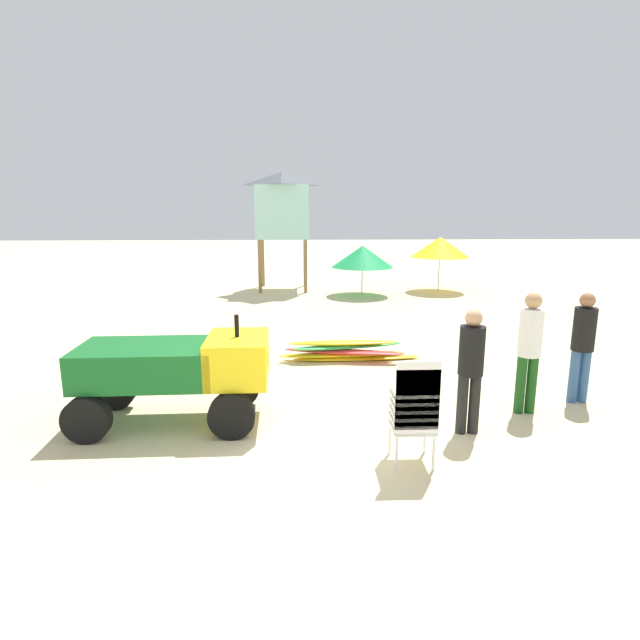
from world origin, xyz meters
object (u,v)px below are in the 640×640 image
(stacked_plastic_chairs, at_px, (415,405))
(lifeguard_tower, at_px, (282,205))
(lifeguard_near_left, at_px, (471,364))
(lifeguard_near_center, at_px, (530,345))
(beach_umbrella_left, at_px, (440,247))
(lifeguard_near_right, at_px, (583,340))
(beach_umbrella_mid, at_px, (362,256))
(surfboard_pile, at_px, (347,351))
(utility_cart, at_px, (178,368))

(stacked_plastic_chairs, xyz_separation_m, lifeguard_tower, (-1.82, 12.95, 2.21))
(lifeguard_near_left, relative_size, lifeguard_near_center, 0.94)
(lifeguard_near_left, bearing_deg, beach_umbrella_left, 76.73)
(lifeguard_near_right, bearing_deg, beach_umbrella_mid, 102.19)
(surfboard_pile, relative_size, lifeguard_tower, 0.68)
(surfboard_pile, bearing_deg, lifeguard_near_right, -34.58)
(utility_cart, height_order, beach_umbrella_left, beach_umbrella_left)
(stacked_plastic_chairs, distance_m, lifeguard_near_left, 1.26)
(lifeguard_near_center, distance_m, beach_umbrella_left, 10.97)
(beach_umbrella_left, relative_size, beach_umbrella_mid, 0.98)
(beach_umbrella_left, bearing_deg, lifeguard_near_center, -98.73)
(utility_cart, bearing_deg, stacked_plastic_chairs, -24.90)
(lifeguard_near_left, xyz_separation_m, lifeguard_tower, (-2.73, 12.09, 2.00))
(utility_cart, xyz_separation_m, lifeguard_near_center, (4.86, 0.13, 0.23))
(surfboard_pile, relative_size, lifeguard_near_left, 1.67)
(lifeguard_near_left, relative_size, lifeguard_tower, 0.41)
(surfboard_pile, height_order, lifeguard_near_left, lifeguard_near_left)
(stacked_plastic_chairs, bearing_deg, beach_umbrella_left, 73.67)
(beach_umbrella_mid, bearing_deg, lifeguard_tower, 152.60)
(stacked_plastic_chairs, height_order, lifeguard_near_left, lifeguard_near_left)
(utility_cart, height_order, lifeguard_tower, lifeguard_tower)
(stacked_plastic_chairs, bearing_deg, lifeguard_tower, 98.01)
(lifeguard_near_left, bearing_deg, stacked_plastic_chairs, -136.58)
(surfboard_pile, height_order, lifeguard_tower, lifeguard_tower)
(lifeguard_tower, relative_size, beach_umbrella_left, 2.04)
(stacked_plastic_chairs, xyz_separation_m, surfboard_pile, (-0.37, 4.14, -0.56))
(lifeguard_near_left, height_order, beach_umbrella_mid, beach_umbrella_mid)
(lifeguard_near_left, bearing_deg, lifeguard_tower, 102.72)
(stacked_plastic_chairs, bearing_deg, lifeguard_near_left, 43.42)
(beach_umbrella_left, bearing_deg, lifeguard_tower, 173.46)
(beach_umbrella_left, bearing_deg, utility_cart, -120.76)
(utility_cart, relative_size, lifeguard_near_right, 1.53)
(lifeguard_near_left, relative_size, lifeguard_near_right, 0.98)
(stacked_plastic_chairs, bearing_deg, surfboard_pile, 95.12)
(beach_umbrella_left, distance_m, beach_umbrella_mid, 2.89)
(utility_cart, relative_size, lifeguard_near_left, 1.56)
(stacked_plastic_chairs, distance_m, lifeguard_near_right, 3.48)
(beach_umbrella_left, bearing_deg, stacked_plastic_chairs, -106.33)
(lifeguard_near_right, relative_size, beach_umbrella_mid, 0.82)
(lifeguard_tower, xyz_separation_m, beach_umbrella_mid, (2.65, -1.37, -1.65))
(utility_cart, xyz_separation_m, surfboard_pile, (2.55, 2.78, -0.60))
(surfboard_pile, bearing_deg, lifeguard_near_left, -68.72)
(lifeguard_near_center, relative_size, beach_umbrella_mid, 0.86)
(lifeguard_near_right, height_order, lifeguard_tower, lifeguard_tower)
(surfboard_pile, bearing_deg, beach_umbrella_mid, 80.85)
(surfboard_pile, relative_size, lifeguard_near_right, 1.64)
(lifeguard_near_left, distance_m, beach_umbrella_mid, 10.72)
(beach_umbrella_left, height_order, beach_umbrella_mid, beach_umbrella_left)
(surfboard_pile, height_order, beach_umbrella_left, beach_umbrella_left)
(utility_cart, bearing_deg, beach_umbrella_left, 59.24)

